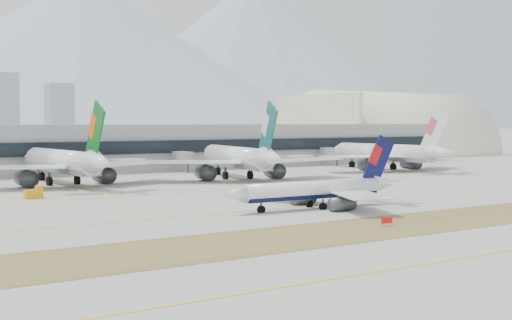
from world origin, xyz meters
TOP-DOWN VIEW (x-y plane):
  - ground at (0.00, 0.00)m, footprint 3000.00×3000.00m
  - taxiing_airliner at (-6.82, -8.60)m, footprint 39.87×34.65m
  - widebody_eva at (-28.59, 64.16)m, footprint 58.47×56.95m
  - widebody_cathay at (17.38, 55.24)m, footprint 58.07×57.79m
  - widebody_china_air at (78.57, 59.66)m, footprint 56.95×55.46m
  - terminal at (0.00, 114.84)m, footprint 280.00×43.10m
  - hangar at (154.56, 135.00)m, footprint 91.00×60.00m
  - hold_sign_left at (-12.94, -32.00)m, footprint 2.20×0.15m
  - gse_b at (-44.44, 37.35)m, footprint 3.55×2.00m

SIDE VIEW (x-z plane):
  - ground at x=0.00m, z-range 0.00..0.00m
  - hangar at x=154.56m, z-range -29.86..30.14m
  - hold_sign_left at x=-12.94m, z-range 0.20..1.55m
  - gse_b at x=-44.44m, z-range -0.25..2.35m
  - taxiing_airliner at x=-6.82m, z-range -3.47..9.93m
  - widebody_china_air at x=78.57m, z-range -4.75..15.54m
  - widebody_eva at x=-28.59m, z-range -4.88..15.96m
  - widebody_cathay at x=17.38m, z-range -4.97..16.25m
  - terminal at x=0.00m, z-range 0.00..15.00m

